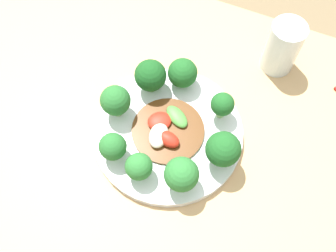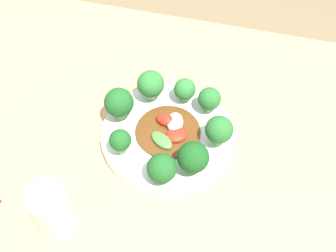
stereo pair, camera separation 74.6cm
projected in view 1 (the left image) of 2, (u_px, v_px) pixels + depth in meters
ground_plane at (159, 227)px, 1.35m from camera, size 8.00×8.00×0.00m
table at (156, 197)px, 1.02m from camera, size 1.18×0.70×0.73m
plate at (168, 133)px, 0.69m from camera, size 0.26×0.26×0.02m
broccoli_east at (115, 101)px, 0.67m from camera, size 0.05×0.05×0.07m
broccoli_southwest at (222, 105)px, 0.67m from camera, size 0.04×0.04×0.06m
broccoli_west at (223, 150)px, 0.62m from camera, size 0.06×0.06×0.07m
broccoli_northwest at (181, 175)px, 0.61m from camera, size 0.06×0.06×0.07m
broccoli_northeast at (113, 147)px, 0.63m from camera, size 0.05×0.05×0.06m
broccoli_southeast at (150, 76)px, 0.69m from camera, size 0.06×0.06×0.07m
broccoli_north at (139, 167)px, 0.62m from camera, size 0.04×0.04×0.05m
broccoli_south at (183, 73)px, 0.70m from camera, size 0.05×0.05×0.06m
stirfry_center at (166, 130)px, 0.68m from camera, size 0.13×0.13×0.02m
drinking_glass at (282, 47)px, 0.72m from camera, size 0.06×0.06×0.11m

